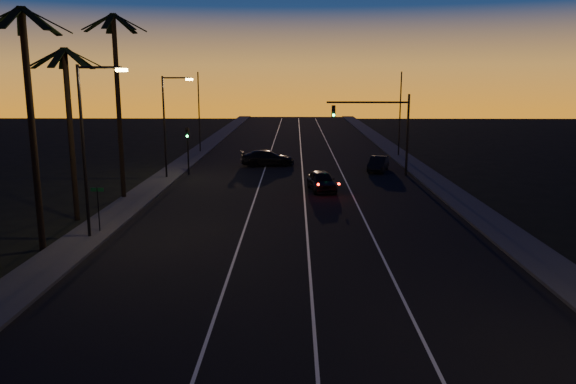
{
  "coord_description": "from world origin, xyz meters",
  "views": [
    {
      "loc": [
        -0.15,
        -8.38,
        8.33
      ],
      "look_at": [
        -0.52,
        19.67,
        2.62
      ],
      "focal_mm": 35.0,
      "sensor_mm": 36.0,
      "label": 1
    }
  ],
  "objects_px": {
    "cross_car": "(267,158)",
    "lead_car": "(321,181)",
    "signal_mast": "(380,120)",
    "right_car": "(378,164)"
  },
  "relations": [
    {
      "from": "signal_mast",
      "to": "cross_car",
      "type": "xyz_separation_m",
      "value": [
        -9.99,
        5.24,
        -4.02
      ]
    },
    {
      "from": "right_car",
      "to": "lead_car",
      "type": "bearing_deg",
      "value": -121.59
    },
    {
      "from": "cross_car",
      "to": "lead_car",
      "type": "bearing_deg",
      "value": -68.96
    },
    {
      "from": "lead_car",
      "to": "cross_car",
      "type": "bearing_deg",
      "value": 111.04
    },
    {
      "from": "lead_car",
      "to": "cross_car",
      "type": "height_order",
      "value": "cross_car"
    },
    {
      "from": "lead_car",
      "to": "right_car",
      "type": "height_order",
      "value": "lead_car"
    },
    {
      "from": "signal_mast",
      "to": "right_car",
      "type": "height_order",
      "value": "signal_mast"
    },
    {
      "from": "cross_car",
      "to": "right_car",
      "type": "bearing_deg",
      "value": -16.91
    },
    {
      "from": "cross_car",
      "to": "signal_mast",
      "type": "bearing_deg",
      "value": -27.68
    },
    {
      "from": "signal_mast",
      "to": "lead_car",
      "type": "xyz_separation_m",
      "value": [
        -5.32,
        -6.91,
        -4.03
      ]
    }
  ]
}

